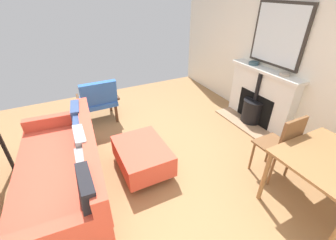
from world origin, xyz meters
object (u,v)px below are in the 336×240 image
Objects in this scene: fireplace at (258,100)px; dining_table at (332,168)px; ottoman at (142,155)px; dining_chair_near_fireplace at (282,143)px; mantel_bowl_far at (284,74)px; mantel_bowl_near at (254,63)px; sofa at (66,170)px; armchair_accent at (98,99)px.

fireplace is 1.45× the size of dining_table.
dining_chair_near_fireplace is at bearing 148.28° from ottoman.
fireplace reaches higher than dining_chair_near_fireplace.
dining_table is (-1.48, 1.48, 0.39)m from ottoman.
mantel_bowl_far is at bearing 177.79° from ottoman.
fireplace is 1.95m from dining_table.
fireplace reaches higher than ottoman.
mantel_bowl_near is at bearing -90.00° from mantel_bowl_far.
sofa is 2.60m from dining_chair_near_fireplace.
fireplace is 0.68m from mantel_bowl_far.
dining_table is at bearing 89.94° from dining_chair_near_fireplace.
mantel_bowl_far is 3.35m from sofa.
armchair_accent is at bearing -32.27° from mantel_bowl_far.
mantel_bowl_near is 2.54m from ottoman.
sofa is at bearing 64.77° from armchair_accent.
mantel_bowl_near is 0.20× the size of ottoman.
dining_table is (0.85, 1.74, 0.19)m from fireplace.
mantel_bowl_near reaches higher than fireplace.
dining_table is at bearing 57.97° from mantel_bowl_far.
dining_chair_near_fireplace is at bearing 43.38° from mantel_bowl_far.
fireplace reaches higher than dining_table.
mantel_bowl_near is (-0.02, -0.29, 0.59)m from fireplace.
mantel_bowl_far is at bearing 92.94° from fireplace.
sofa is at bearing -2.07° from mantel_bowl_far.
dining_chair_near_fireplace reaches higher than dining_table.
sofa is 2.17× the size of dining_table.
dining_chair_near_fireplace is (0.85, 1.17, 0.11)m from fireplace.
dining_table is (-1.70, 3.02, 0.16)m from armchair_accent.
ottoman is 0.88× the size of dining_table.
ottoman is at bearing -2.21° from mantel_bowl_far.
dining_table is (0.87, 2.03, -0.40)m from mantel_bowl_near.
mantel_bowl_near is 0.08× the size of sofa.
ottoman is at bearing 13.02° from mantel_bowl_near.
mantel_bowl_far is 3.09m from armchair_accent.
dining_chair_near_fireplace is (-1.70, 2.45, 0.08)m from armchair_accent.
mantel_bowl_far is 1.29m from dining_chair_near_fireplace.
sofa reaches higher than ottoman.
fireplace is at bearing 153.43° from armchair_accent.
armchair_accent is (2.57, -0.99, -0.56)m from mantel_bowl_near.
mantel_bowl_near is 2.24m from dining_table.
mantel_bowl_near is 0.63m from mantel_bowl_far.
ottoman is 1.57m from armchair_accent.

